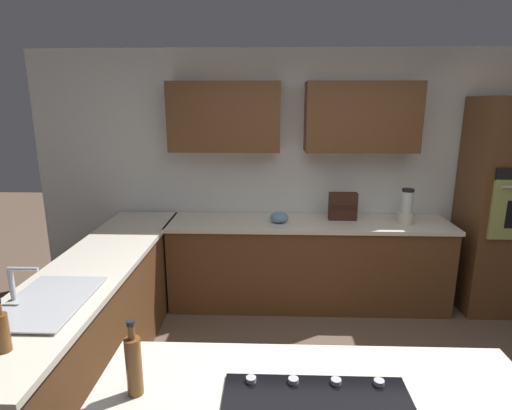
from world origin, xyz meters
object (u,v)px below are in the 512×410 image
object	(u,v)px
wall_oven	(508,207)
spice_rack	(343,206)
blender	(406,209)
sink_unit	(46,301)
mixing_bowl	(279,217)
dish_soap_bottle	(2,331)
oil_bottle	(134,364)

from	to	relation	value
wall_oven	spice_rack	bearing A→B (deg)	-3.00
blender	spice_rack	world-z (taller)	blender
wall_oven	sink_unit	size ratio (longest dim) A/B	3.04
mixing_bowl	dish_soap_bottle	world-z (taller)	dish_soap_bottle
sink_unit	mixing_bowl	xyz separation A→B (m)	(-1.43, -1.76, 0.03)
wall_oven	blender	xyz separation A→B (m)	(1.00, 0.04, -0.01)
sink_unit	spice_rack	distance (m)	2.81
spice_rack	dish_soap_bottle	bearing A→B (deg)	49.49
sink_unit	dish_soap_bottle	xyz separation A→B (m)	(-0.06, 0.48, 0.09)
sink_unit	mixing_bowl	bearing A→B (deg)	-129.10
spice_rack	wall_oven	bearing A→B (deg)	177.00
spice_rack	dish_soap_bottle	distance (m)	3.11
spice_rack	mixing_bowl	bearing A→B (deg)	11.01
sink_unit	mixing_bowl	distance (m)	2.27
mixing_bowl	sink_unit	bearing A→B (deg)	50.90
dish_soap_bottle	oil_bottle	distance (m)	0.78
sink_unit	spice_rack	bearing A→B (deg)	-137.81
wall_oven	mixing_bowl	size ratio (longest dim) A/B	11.25
wall_oven	sink_unit	bearing A→B (deg)	26.08
blender	dish_soap_bottle	bearing A→B (deg)	40.50
blender	oil_bottle	distance (m)	3.14
dish_soap_bottle	oil_bottle	bearing A→B (deg)	159.48
blender	oil_bottle	xyz separation A→B (m)	(1.89, 2.51, -0.01)
mixing_bowl	spice_rack	xyz separation A→B (m)	(-0.65, -0.13, 0.09)
blender	mixing_bowl	world-z (taller)	blender
wall_oven	blender	size ratio (longest dim) A/B	6.04
blender	dish_soap_bottle	size ratio (longest dim) A/B	1.28
wall_oven	spice_rack	xyz separation A→B (m)	(1.60, -0.08, -0.02)
blender	mixing_bowl	distance (m)	1.25
sink_unit	mixing_bowl	size ratio (longest dim) A/B	3.70
spice_rack	dish_soap_bottle	size ratio (longest dim) A/B	1.03
blender	spice_rack	size ratio (longest dim) A/B	1.25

